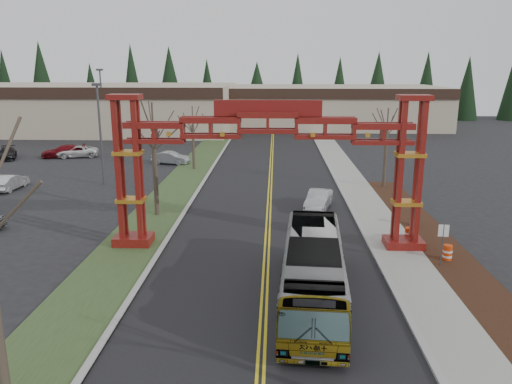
{
  "coord_description": "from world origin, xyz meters",
  "views": [
    {
      "loc": [
        0.45,
        -9.93,
        10.4
      ],
      "look_at": [
        -0.56,
        15.5,
        3.98
      ],
      "focal_mm": 35.0,
      "sensor_mm": 36.0,
      "label": 1
    }
  ],
  "objects_px": {
    "bare_tree_median_mid": "(153,135)",
    "bare_tree_median_far": "(193,125)",
    "silver_sedan": "(319,200)",
    "barrel_north": "(414,219)",
    "retail_building_east": "(330,106)",
    "light_pole_far": "(102,99)",
    "parked_car_far_a": "(171,158)",
    "gateway_arch": "(268,147)",
    "street_sign": "(443,237)",
    "parked_car_mid_a": "(64,151)",
    "bare_tree_right_far": "(387,131)",
    "transit_bus": "(313,271)",
    "retail_building_west": "(91,108)",
    "parked_car_near_b": "(10,182)",
    "barrel_south": "(447,253)",
    "light_pole_near": "(100,127)",
    "parked_car_far_b": "(77,152)",
    "barrel_mid": "(409,235)",
    "parked_car_far_c": "(7,153)"
  },
  "relations": [
    {
      "from": "bare_tree_median_mid",
      "to": "bare_tree_median_far",
      "type": "xyz_separation_m",
      "value": [
        0.0,
        16.51,
        -1.21
      ]
    },
    {
      "from": "silver_sedan",
      "to": "barrel_north",
      "type": "distance_m",
      "value": 7.24
    },
    {
      "from": "retail_building_east",
      "to": "light_pole_far",
      "type": "xyz_separation_m",
      "value": [
        -34.39,
        -18.69,
        2.32
      ]
    },
    {
      "from": "parked_car_far_a",
      "to": "bare_tree_median_mid",
      "type": "height_order",
      "value": "bare_tree_median_mid"
    },
    {
      "from": "gateway_arch",
      "to": "parked_car_far_a",
      "type": "distance_m",
      "value": 28.21
    },
    {
      "from": "retail_building_east",
      "to": "street_sign",
      "type": "relative_size",
      "value": 16.1
    },
    {
      "from": "parked_car_mid_a",
      "to": "bare_tree_right_far",
      "type": "distance_m",
      "value": 37.44
    },
    {
      "from": "transit_bus",
      "to": "parked_car_far_a",
      "type": "bearing_deg",
      "value": 115.96
    },
    {
      "from": "gateway_arch",
      "to": "retail_building_west",
      "type": "height_order",
      "value": "gateway_arch"
    },
    {
      "from": "parked_car_far_a",
      "to": "parked_car_mid_a",
      "type": "bearing_deg",
      "value": 87.75
    },
    {
      "from": "parked_car_mid_a",
      "to": "bare_tree_median_mid",
      "type": "height_order",
      "value": "bare_tree_median_mid"
    },
    {
      "from": "parked_car_near_b",
      "to": "barrel_north",
      "type": "relative_size",
      "value": 3.87
    },
    {
      "from": "barrel_north",
      "to": "street_sign",
      "type": "bearing_deg",
      "value": -93.49
    },
    {
      "from": "barrel_south",
      "to": "parked_car_near_b",
      "type": "bearing_deg",
      "value": 154.87
    },
    {
      "from": "bare_tree_median_mid",
      "to": "barrel_north",
      "type": "distance_m",
      "value": 18.6
    },
    {
      "from": "retail_building_east",
      "to": "parked_car_far_a",
      "type": "xyz_separation_m",
      "value": [
        -21.0,
        -36.52,
        -2.83
      ]
    },
    {
      "from": "parked_car_mid_a",
      "to": "silver_sedan",
      "type": "bearing_deg",
      "value": 35.72
    },
    {
      "from": "parked_car_mid_a",
      "to": "bare_tree_right_far",
      "type": "xyz_separation_m",
      "value": [
        34.49,
        -13.93,
        4.26
      ]
    },
    {
      "from": "transit_bus",
      "to": "parked_car_near_b",
      "type": "distance_m",
      "value": 32.05
    },
    {
      "from": "bare_tree_median_mid",
      "to": "light_pole_near",
      "type": "distance_m",
      "value": 11.82
    },
    {
      "from": "retail_building_west",
      "to": "light_pole_far",
      "type": "bearing_deg",
      "value": -62.33
    },
    {
      "from": "parked_car_near_b",
      "to": "bare_tree_median_far",
      "type": "bearing_deg",
      "value": -145.35
    },
    {
      "from": "parked_car_far_a",
      "to": "barrel_south",
      "type": "distance_m",
      "value": 34.45
    },
    {
      "from": "parked_car_far_b",
      "to": "light_pole_far",
      "type": "relative_size",
      "value": 0.47
    },
    {
      "from": "parked_car_mid_a",
      "to": "bare_tree_median_mid",
      "type": "xyz_separation_m",
      "value": [
        16.49,
        -23.04,
        5.09
      ]
    },
    {
      "from": "street_sign",
      "to": "barrel_north",
      "type": "distance_m",
      "value": 6.99
    },
    {
      "from": "retail_building_west",
      "to": "barrel_south",
      "type": "distance_m",
      "value": 68.77
    },
    {
      "from": "silver_sedan",
      "to": "parked_car_mid_a",
      "type": "height_order",
      "value": "parked_car_mid_a"
    },
    {
      "from": "silver_sedan",
      "to": "parked_car_far_b",
      "type": "distance_m",
      "value": 33.9
    },
    {
      "from": "bare_tree_median_far",
      "to": "street_sign",
      "type": "height_order",
      "value": "bare_tree_median_far"
    },
    {
      "from": "silver_sedan",
      "to": "parked_car_near_b",
      "type": "xyz_separation_m",
      "value": [
        -26.24,
        5.09,
        -0.05
      ]
    },
    {
      "from": "retail_building_east",
      "to": "light_pole_near",
      "type": "distance_m",
      "value": 52.78
    },
    {
      "from": "silver_sedan",
      "to": "barrel_south",
      "type": "distance_m",
      "value": 11.87
    },
    {
      "from": "barrel_mid",
      "to": "barrel_north",
      "type": "bearing_deg",
      "value": 69.7
    },
    {
      "from": "barrel_south",
      "to": "light_pole_far",
      "type": "bearing_deg",
      "value": 127.17
    },
    {
      "from": "parked_car_far_b",
      "to": "light_pole_near",
      "type": "bearing_deg",
      "value": 14.05
    },
    {
      "from": "parked_car_far_a",
      "to": "parked_car_far_c",
      "type": "bearing_deg",
      "value": 96.12
    },
    {
      "from": "light_pole_far",
      "to": "barrel_south",
      "type": "height_order",
      "value": "light_pole_far"
    },
    {
      "from": "parked_car_mid_a",
      "to": "bare_tree_right_far",
      "type": "height_order",
      "value": "bare_tree_right_far"
    },
    {
      "from": "silver_sedan",
      "to": "parked_car_far_a",
      "type": "xyz_separation_m",
      "value": [
        -14.7,
        17.27,
        -0.03
      ]
    },
    {
      "from": "parked_car_near_b",
      "to": "parked_car_mid_a",
      "type": "height_order",
      "value": "parked_car_mid_a"
    },
    {
      "from": "parked_car_near_b",
      "to": "barrel_north",
      "type": "height_order",
      "value": "parked_car_near_b"
    },
    {
      "from": "retail_building_west",
      "to": "street_sign",
      "type": "distance_m",
      "value": 69.01
    },
    {
      "from": "retail_building_west",
      "to": "light_pole_near",
      "type": "distance_m",
      "value": 41.24
    },
    {
      "from": "parked_car_far_c",
      "to": "bare_tree_median_far",
      "type": "bearing_deg",
      "value": -36.79
    },
    {
      "from": "transit_bus",
      "to": "parked_car_far_b",
      "type": "relative_size",
      "value": 2.3
    },
    {
      "from": "street_sign",
      "to": "transit_bus",
      "type": "bearing_deg",
      "value": -148.28
    },
    {
      "from": "parked_car_mid_a",
      "to": "parked_car_far_c",
      "type": "relative_size",
      "value": 1.1
    },
    {
      "from": "bare_tree_median_mid",
      "to": "light_pole_far",
      "type": "height_order",
      "value": "light_pole_far"
    },
    {
      "from": "parked_car_far_c",
      "to": "barrel_mid",
      "type": "bearing_deg",
      "value": -58.19
    }
  ]
}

